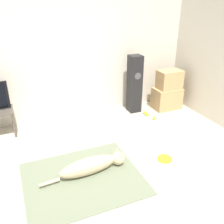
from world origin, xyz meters
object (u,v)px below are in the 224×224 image
at_px(cardboard_box_upper, 170,80).
at_px(floor_speaker, 135,84).
at_px(dog, 93,165).
at_px(tennis_ball_near_speaker, 145,113).
at_px(tennis_ball_by_boxes, 154,118).
at_px(cardboard_box_lower, 167,98).
at_px(tennis_ball_loose_on_carpet, 147,114).
at_px(frisbee, 165,159).

relative_size(cardboard_box_upper, floor_speaker, 0.41).
xyz_separation_m(dog, cardboard_box_upper, (2.11, 1.40, 0.50)).
bearing_deg(tennis_ball_near_speaker, floor_speaker, 117.70).
xyz_separation_m(tennis_ball_by_boxes, tennis_ball_near_speaker, (-0.05, 0.28, 0.00)).
height_order(cardboard_box_lower, cardboard_box_upper, cardboard_box_upper).
relative_size(cardboard_box_lower, tennis_ball_by_boxes, 8.37).
bearing_deg(tennis_ball_near_speaker, cardboard_box_lower, 9.56).
relative_size(floor_speaker, tennis_ball_near_speaker, 17.18).
relative_size(tennis_ball_by_boxes, tennis_ball_loose_on_carpet, 1.00).
height_order(frisbee, tennis_ball_loose_on_carpet, tennis_ball_loose_on_carpet).
height_order(cardboard_box_upper, tennis_ball_near_speaker, cardboard_box_upper).
relative_size(cardboard_box_upper, tennis_ball_by_boxes, 7.12).
distance_m(dog, frisbee, 1.05).
height_order(floor_speaker, tennis_ball_near_speaker, floor_speaker).
bearing_deg(dog, tennis_ball_near_speaker, 40.56).
bearing_deg(tennis_ball_loose_on_carpet, frisbee, -110.22).
relative_size(cardboard_box_lower, tennis_ball_near_speaker, 8.37).
height_order(cardboard_box_lower, tennis_ball_near_speaker, cardboard_box_lower).
distance_m(floor_speaker, tennis_ball_near_speaker, 0.60).
relative_size(cardboard_box_lower, tennis_ball_loose_on_carpet, 8.37).
relative_size(tennis_ball_by_boxes, tennis_ball_near_speaker, 1.00).
bearing_deg(frisbee, dog, 173.20).
distance_m(tennis_ball_by_boxes, tennis_ball_loose_on_carpet, 0.20).
bearing_deg(frisbee, floor_speaker, 77.63).
distance_m(frisbee, floor_speaker, 1.81).
bearing_deg(tennis_ball_loose_on_carpet, tennis_ball_by_boxes, -76.49).
distance_m(cardboard_box_upper, tennis_ball_by_boxes, 0.87).
distance_m(frisbee, tennis_ball_loose_on_carpet, 1.44).
distance_m(frisbee, cardboard_box_upper, 1.96).
distance_m(frisbee, cardboard_box_lower, 1.87).
relative_size(floor_speaker, tennis_ball_loose_on_carpet, 17.18).
bearing_deg(cardboard_box_upper, floor_speaker, 167.47).
bearing_deg(tennis_ball_near_speaker, tennis_ball_loose_on_carpet, -88.71).
relative_size(frisbee, floor_speaker, 0.18).
bearing_deg(cardboard_box_upper, frisbee, -125.12).
bearing_deg(tennis_ball_by_boxes, tennis_ball_near_speaker, 99.81).
bearing_deg(cardboard_box_lower, tennis_ball_by_boxes, -143.95).
relative_size(floor_speaker, tennis_ball_by_boxes, 17.18).
xyz_separation_m(frisbee, cardboard_box_upper, (1.07, 1.52, 0.61)).
distance_m(cardboard_box_upper, tennis_ball_near_speaker, 0.83).
relative_size(frisbee, tennis_ball_loose_on_carpet, 3.18).
bearing_deg(dog, cardboard_box_upper, 33.55).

